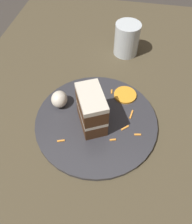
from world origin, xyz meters
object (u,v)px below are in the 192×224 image
cake_slice (92,110)px  cream_dollop (59,99)px  plate (96,122)px  drinking_glass (126,41)px  orange_garnish (125,95)px

cake_slice → cream_dollop: bearing=-50.0°
cake_slice → plate: bearing=-166.2°
cake_slice → cream_dollop: (0.04, 0.09, -0.03)m
cream_dollop → drinking_glass: size_ratio=0.45×
orange_garnish → drinking_glass: (0.20, 0.02, 0.03)m
cream_dollop → cake_slice: bearing=-113.9°
cake_slice → orange_garnish: 0.14m
cake_slice → orange_garnish: bearing=-150.6°
cream_dollop → orange_garnish: 0.18m
plate → cake_slice: (-0.01, 0.01, 0.06)m
cream_dollop → drinking_glass: bearing=-28.8°
plate → orange_garnish: bearing=-32.9°
cream_dollop → drinking_glass: 0.30m
cream_dollop → orange_garnish: bearing=-69.3°
cake_slice → cream_dollop: cake_slice is taller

